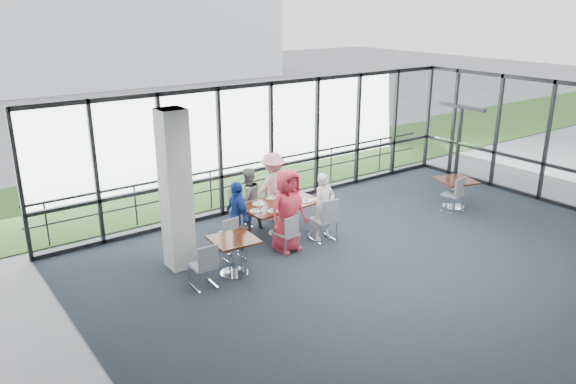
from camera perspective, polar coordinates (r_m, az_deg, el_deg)
floor at (r=11.46m, az=12.73°, el=-8.02°), size 12.00×10.00×0.02m
ceiling at (r=10.44m, az=13.99°, el=7.93°), size 12.00×10.00×0.04m
wall_left at (r=7.69m, az=-18.10°, el=-9.02°), size 0.10×10.00×3.20m
curtain_wall_back at (r=14.44m, az=-1.72°, el=4.87°), size 12.00×0.10×3.20m
exit_door at (r=17.77m, az=16.95°, el=4.88°), size 0.12×1.60×2.10m
structural_column at (r=11.07m, az=-11.33°, el=0.14°), size 0.50×0.50×3.20m
apron at (r=19.07m, az=-10.18°, el=2.98°), size 80.00×70.00×0.02m
grass_strip at (r=17.34m, az=-7.26°, el=1.65°), size 80.00×5.00×0.01m
hangar_main at (r=40.44m, az=-19.46°, el=14.80°), size 24.00×10.00×6.00m
guard_rail at (r=15.22m, az=-2.95°, el=1.28°), size 12.00×0.06×0.06m
main_table at (r=12.72m, az=-0.79°, el=-1.71°), size 1.90×1.14×0.75m
side_table_left at (r=10.91m, az=-5.54°, el=-5.32°), size 0.89×0.89×0.75m
side_table_right at (r=15.02m, az=16.63°, el=0.80°), size 1.10×1.10×0.75m
diner_near_left at (r=11.79m, az=-0.05°, el=-1.89°), size 0.93×0.65×1.81m
diner_near_right at (r=12.45m, az=3.69°, el=-1.49°), size 0.56×0.41×1.53m
diner_far_left at (r=12.99m, az=-4.11°, el=-0.72°), size 0.73×0.46×1.49m
diner_far_right at (r=13.55m, az=-1.53°, el=0.56°), size 1.10×0.59×1.67m
diner_end at (r=11.99m, az=-5.18°, el=-2.38°), size 0.55×0.92×1.51m
chair_main_nl at (r=11.87m, az=-0.06°, el=-4.28°), size 0.46×0.46×0.84m
chair_main_nr at (r=12.47m, az=3.57°, el=-2.82°), size 0.51×0.51×0.97m
chair_main_fl at (r=13.17m, az=-5.00°, el=-1.72°), size 0.54×0.54×0.94m
chair_main_fr at (r=13.75m, az=-1.41°, el=-0.79°), size 0.53×0.53×0.93m
chair_main_end at (r=12.01m, az=-5.89°, el=-4.17°), size 0.42×0.42×0.81m
chair_spare_la at (r=10.57m, az=-8.61°, el=-7.44°), size 0.45×0.45×0.87m
chair_spare_lb at (r=11.54m, az=-5.39°, el=-5.07°), size 0.44×0.44×0.84m
chair_spare_r at (r=14.74m, az=16.44°, el=-0.25°), size 0.51×0.51×0.92m
plate_nl at (r=12.19m, az=-1.54°, el=-1.94°), size 0.24×0.24×0.01m
plate_nr at (r=12.80m, az=1.88°, el=-0.91°), size 0.26×0.26×0.01m
plate_fl at (r=12.63m, az=-3.01°, el=-1.20°), size 0.28×0.28×0.01m
plate_fr at (r=13.23m, az=-0.21°, el=-0.24°), size 0.24×0.24×0.01m
plate_end at (r=12.20m, az=-3.33°, el=-1.94°), size 0.25×0.25×0.01m
tumbler_a at (r=12.32m, az=-0.91°, el=-1.39°), size 0.07×0.07×0.15m
tumbler_b at (r=12.68m, az=0.69°, el=-0.81°), size 0.07×0.07×0.14m
tumbler_c at (r=12.90m, az=-1.35°, el=-0.47°), size 0.07×0.07×0.14m
tumbler_d at (r=12.12m, az=-2.81°, el=-1.72°), size 0.08×0.08×0.15m
menu_a at (r=12.28m, az=0.10°, el=-1.80°), size 0.34×0.33×0.00m
menu_b at (r=12.94m, az=2.73°, el=-0.73°), size 0.32×0.25×0.00m
menu_c at (r=13.02m, az=-1.63°, el=-0.59°), size 0.34×0.31×0.00m
condiment_caddy at (r=12.72m, az=-0.80°, el=-0.98°), size 0.10×0.07×0.04m
ketchup_bottle at (r=12.72m, az=-0.96°, el=-0.63°), size 0.06×0.06×0.18m
green_bottle at (r=12.76m, az=-0.67°, el=-0.53°), size 0.05×0.05×0.20m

